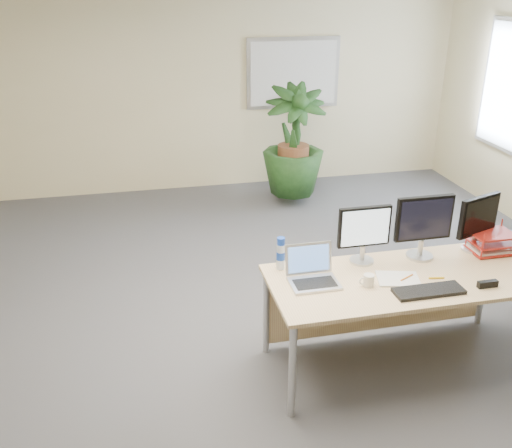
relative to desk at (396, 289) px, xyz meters
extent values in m
plane|color=#434347|center=(-0.84, 0.25, -0.61)|extent=(8.00, 8.00, 0.00)
cube|color=beige|center=(-0.84, 4.25, 0.74)|extent=(7.00, 0.04, 2.70)
cube|color=#BABABF|center=(0.36, 4.22, 0.94)|extent=(1.30, 0.03, 0.95)
cube|color=silver|center=(0.36, 4.20, 0.94)|extent=(1.20, 0.01, 0.85)
cube|color=tan|center=(0.00, -0.11, 0.15)|extent=(2.01, 0.85, 0.03)
cube|color=tan|center=(0.00, 0.28, -0.24)|extent=(1.90, 0.03, 0.62)
cylinder|color=#B8B9BD|center=(-0.95, -0.49, -0.24)|extent=(0.05, 0.05, 0.74)
cylinder|color=#B8B9BD|center=(-0.95, 0.26, -0.24)|extent=(0.05, 0.05, 0.74)
cylinder|color=#B8B9BD|center=(0.95, 0.26, -0.24)|extent=(0.05, 0.05, 0.74)
imported|color=black|center=(0.13, 3.34, 0.14)|extent=(0.88, 0.88, 1.50)
cylinder|color=#B8B9BD|center=(-0.22, 0.18, 0.17)|extent=(0.18, 0.18, 0.02)
cylinder|color=#B8B9BD|center=(-0.22, 0.18, 0.24)|extent=(0.04, 0.04, 0.11)
cube|color=black|center=(-0.22, 0.18, 0.46)|extent=(0.41, 0.04, 0.31)
cube|color=silver|center=(-0.22, 0.16, 0.46)|extent=(0.37, 0.01, 0.28)
cylinder|color=#B8B9BD|center=(0.25, 0.16, 0.17)|extent=(0.21, 0.21, 0.02)
cylinder|color=#B8B9BD|center=(0.25, 0.16, 0.25)|extent=(0.04, 0.04, 0.12)
cube|color=black|center=(0.25, 0.16, 0.49)|extent=(0.45, 0.04, 0.35)
cube|color=black|center=(0.25, 0.13, 0.49)|extent=(0.41, 0.01, 0.31)
cylinder|color=#B8B9BD|center=(0.73, 0.18, 0.17)|extent=(0.19, 0.19, 0.02)
cylinder|color=#B8B9BD|center=(0.73, 0.18, 0.24)|extent=(0.04, 0.04, 0.11)
cube|color=black|center=(0.73, 0.18, 0.46)|extent=(0.40, 0.17, 0.32)
cube|color=black|center=(0.74, 0.16, 0.46)|extent=(0.35, 0.13, 0.28)
cube|color=silver|center=(-0.68, -0.08, 0.17)|extent=(0.35, 0.24, 0.02)
cube|color=black|center=(-0.68, -0.09, 0.18)|extent=(0.30, 0.16, 0.00)
cube|color=silver|center=(-0.68, 0.07, 0.30)|extent=(0.35, 0.06, 0.23)
cube|color=#5484DA|center=(-0.68, 0.07, 0.30)|extent=(0.31, 0.04, 0.19)
cube|color=black|center=(0.06, -0.35, 0.18)|extent=(0.49, 0.17, 0.03)
cylinder|color=silver|center=(-0.31, -0.17, 0.21)|extent=(0.08, 0.08, 0.09)
torus|color=silver|center=(-0.36, -0.17, 0.21)|extent=(0.06, 0.01, 0.06)
cube|color=silver|center=(-0.07, -0.14, 0.17)|extent=(0.35, 0.29, 0.01)
cylinder|color=orange|center=(-0.01, -0.15, 0.18)|extent=(0.13, 0.07, 0.01)
cylinder|color=yellow|center=(0.21, -0.19, 0.17)|extent=(0.11, 0.03, 0.02)
cylinder|color=silver|center=(-0.86, 0.21, 0.26)|extent=(0.06, 0.06, 0.20)
cylinder|color=blue|center=(-0.86, 0.21, 0.39)|extent=(0.06, 0.06, 0.05)
cylinder|color=blue|center=(-0.86, 0.21, 0.27)|extent=(0.07, 0.07, 0.06)
cube|color=#A21C14|center=(0.84, 0.13, 0.18)|extent=(0.33, 0.25, 0.01)
cube|color=#A21C14|center=(0.84, 0.13, 0.25)|extent=(0.33, 0.25, 0.01)
cube|color=#A21C14|center=(0.84, 0.13, 0.32)|extent=(0.33, 0.25, 0.01)
cube|color=silver|center=(0.84, 0.13, 0.19)|extent=(0.30, 0.22, 0.02)
cube|color=black|center=(0.50, -0.37, 0.19)|extent=(0.15, 0.04, 0.05)
camera|label=1|loc=(-1.85, -3.44, 2.19)|focal=40.00mm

